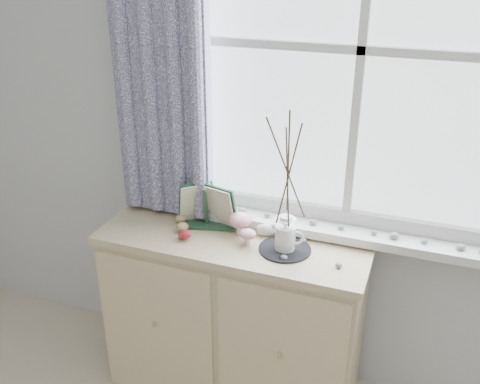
{
  "coord_description": "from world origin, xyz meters",
  "views": [
    {
      "loc": [
        0.59,
        -0.15,
        2.02
      ],
      "look_at": [
        -0.1,
        1.7,
        1.1
      ],
      "focal_mm": 40.0,
      "sensor_mm": 36.0,
      "label": 1
    }
  ],
  "objects": [
    {
      "name": "wooden_eggs",
      "position": [
        -0.38,
        1.73,
        0.88
      ],
      "size": [
        0.13,
        0.17,
        0.07
      ],
      "color": "tan",
      "rests_on": "sideboard"
    },
    {
      "name": "twig_pitcher",
      "position": [
        0.09,
        1.73,
        1.22
      ],
      "size": [
        0.29,
        0.29,
        0.65
      ],
      "rotation": [
        0.0,
        0.0,
        0.37
      ],
      "color": "white",
      "rests_on": "crocheted_doily"
    },
    {
      "name": "toadstool_cluster",
      "position": [
        -0.12,
        1.78,
        0.91
      ],
      "size": [
        0.15,
        0.16,
        0.1
      ],
      "color": "white",
      "rests_on": "sideboard"
    },
    {
      "name": "sideboard_pebbles",
      "position": [
        0.15,
        1.75,
        0.86
      ],
      "size": [
        0.33,
        0.23,
        0.02
      ],
      "color": "#98999B",
      "rests_on": "sideboard"
    },
    {
      "name": "songbird_figurine",
      "position": [
        -0.02,
        1.82,
        0.88
      ],
      "size": [
        0.13,
        0.08,
        0.06
      ],
      "primitive_type": null,
      "rotation": [
        0.0,
        0.0,
        0.26
      ],
      "color": "silver",
      "rests_on": "sideboard"
    },
    {
      "name": "botanical_book",
      "position": [
        -0.3,
        1.79,
        0.96
      ],
      "size": [
        0.33,
        0.2,
        0.21
      ],
      "primitive_type": null,
      "rotation": [
        0.0,
        0.0,
        0.24
      ],
      "color": "#1F412B",
      "rests_on": "sideboard"
    },
    {
      "name": "crocheted_doily",
      "position": [
        0.09,
        1.73,
        0.85
      ],
      "size": [
        0.22,
        0.22,
        0.01
      ],
      "primitive_type": "cylinder",
      "color": "black",
      "rests_on": "sideboard"
    },
    {
      "name": "sideboard",
      "position": [
        -0.15,
        1.75,
        0.43
      ],
      "size": [
        1.2,
        0.45,
        0.85
      ],
      "color": "beige",
      "rests_on": "ground"
    }
  ]
}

